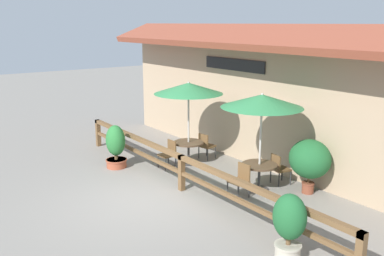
{
  "coord_description": "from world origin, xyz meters",
  "views": [
    {
      "loc": [
        8.58,
        -4.94,
        4.25
      ],
      "look_at": [
        -0.24,
        1.56,
        1.55
      ],
      "focal_mm": 40.0,
      "sensor_mm": 36.0,
      "label": 1
    }
  ],
  "objects_px": {
    "chair_middle_streetside": "(240,179)",
    "potted_plant_corner_fern": "(116,146)",
    "chair_near_streetside": "(169,153)",
    "patio_umbrella_middle": "(262,101)",
    "potted_plant_small_flowering": "(310,160)",
    "patio_umbrella_near": "(188,88)",
    "dining_table_near": "(189,146)",
    "chair_middle_wallside": "(279,168)",
    "chair_near_wallside": "(206,145)",
    "dining_table_middle": "(259,169)",
    "potted_plant_tall_tropical": "(289,224)"
  },
  "relations": [
    {
      "from": "dining_table_near",
      "to": "patio_umbrella_middle",
      "type": "distance_m",
      "value": 3.34
    },
    {
      "from": "chair_near_streetside",
      "to": "potted_plant_corner_fern",
      "type": "bearing_deg",
      "value": -131.14
    },
    {
      "from": "chair_middle_streetside",
      "to": "potted_plant_tall_tropical",
      "type": "xyz_separation_m",
      "value": [
        2.73,
        -1.34,
        0.27
      ]
    },
    {
      "from": "chair_middle_wallside",
      "to": "chair_near_wallside",
      "type": "bearing_deg",
      "value": 15.64
    },
    {
      "from": "chair_near_streetside",
      "to": "patio_umbrella_middle",
      "type": "bearing_deg",
      "value": 16.48
    },
    {
      "from": "dining_table_middle",
      "to": "chair_middle_streetside",
      "type": "distance_m",
      "value": 0.72
    },
    {
      "from": "patio_umbrella_near",
      "to": "potted_plant_corner_fern",
      "type": "xyz_separation_m",
      "value": [
        -1.03,
        -1.95,
        -1.69
      ]
    },
    {
      "from": "chair_middle_streetside",
      "to": "patio_umbrella_middle",
      "type": "bearing_deg",
      "value": 91.18
    },
    {
      "from": "chair_middle_wallside",
      "to": "dining_table_middle",
      "type": "bearing_deg",
      "value": 98.25
    },
    {
      "from": "chair_near_streetside",
      "to": "chair_middle_wallside",
      "type": "relative_size",
      "value": 1.0
    },
    {
      "from": "patio_umbrella_near",
      "to": "chair_middle_streetside",
      "type": "distance_m",
      "value": 3.46
    },
    {
      "from": "chair_middle_streetside",
      "to": "potted_plant_corner_fern",
      "type": "height_order",
      "value": "potted_plant_corner_fern"
    },
    {
      "from": "patio_umbrella_middle",
      "to": "potted_plant_small_flowering",
      "type": "bearing_deg",
      "value": 43.38
    },
    {
      "from": "patio_umbrella_near",
      "to": "patio_umbrella_middle",
      "type": "xyz_separation_m",
      "value": [
        2.81,
        0.23,
        0.0
      ]
    },
    {
      "from": "potted_plant_small_flowering",
      "to": "dining_table_near",
      "type": "bearing_deg",
      "value": -163.68
    },
    {
      "from": "potted_plant_corner_fern",
      "to": "patio_umbrella_middle",
      "type": "bearing_deg",
      "value": 29.62
    },
    {
      "from": "chair_middle_wallside",
      "to": "potted_plant_corner_fern",
      "type": "xyz_separation_m",
      "value": [
        -3.87,
        -2.89,
        0.2
      ]
    },
    {
      "from": "chair_middle_wallside",
      "to": "potted_plant_corner_fern",
      "type": "height_order",
      "value": "potted_plant_corner_fern"
    },
    {
      "from": "potted_plant_tall_tropical",
      "to": "potted_plant_small_flowering",
      "type": "bearing_deg",
      "value": 122.83
    },
    {
      "from": "dining_table_middle",
      "to": "patio_umbrella_near",
      "type": "bearing_deg",
      "value": -175.29
    },
    {
      "from": "patio_umbrella_middle",
      "to": "potted_plant_small_flowering",
      "type": "xyz_separation_m",
      "value": [
        0.91,
        0.86,
        -1.46
      ]
    },
    {
      "from": "patio_umbrella_middle",
      "to": "dining_table_middle",
      "type": "height_order",
      "value": "patio_umbrella_middle"
    },
    {
      "from": "patio_umbrella_near",
      "to": "chair_middle_streetside",
      "type": "relative_size",
      "value": 3.04
    },
    {
      "from": "patio_umbrella_near",
      "to": "chair_near_wallside",
      "type": "relative_size",
      "value": 3.04
    },
    {
      "from": "patio_umbrella_near",
      "to": "patio_umbrella_middle",
      "type": "height_order",
      "value": "same"
    },
    {
      "from": "chair_middle_wallside",
      "to": "potted_plant_corner_fern",
      "type": "distance_m",
      "value": 4.84
    },
    {
      "from": "dining_table_near",
      "to": "chair_near_streetside",
      "type": "bearing_deg",
      "value": -92.18
    },
    {
      "from": "dining_table_near",
      "to": "chair_near_wallside",
      "type": "bearing_deg",
      "value": 94.33
    },
    {
      "from": "dining_table_near",
      "to": "dining_table_middle",
      "type": "bearing_deg",
      "value": 4.71
    },
    {
      "from": "patio_umbrella_near",
      "to": "dining_table_near",
      "type": "relative_size",
      "value": 2.77
    },
    {
      "from": "patio_umbrella_middle",
      "to": "dining_table_middle",
      "type": "xyz_separation_m",
      "value": [
        0.0,
        0.0,
        -1.79
      ]
    },
    {
      "from": "chair_near_streetside",
      "to": "potted_plant_corner_fern",
      "type": "height_order",
      "value": "potted_plant_corner_fern"
    },
    {
      "from": "patio_umbrella_middle",
      "to": "chair_middle_streetside",
      "type": "height_order",
      "value": "patio_umbrella_middle"
    },
    {
      "from": "chair_near_wallside",
      "to": "chair_middle_streetside",
      "type": "xyz_separation_m",
      "value": [
        2.91,
        -1.2,
        0.0
      ]
    },
    {
      "from": "patio_umbrella_middle",
      "to": "chair_middle_wallside",
      "type": "height_order",
      "value": "patio_umbrella_middle"
    },
    {
      "from": "potted_plant_tall_tropical",
      "to": "patio_umbrella_near",
      "type": "bearing_deg",
      "value": 162.0
    },
    {
      "from": "chair_near_streetside",
      "to": "dining_table_middle",
      "type": "relative_size",
      "value": 0.91
    },
    {
      "from": "patio_umbrella_near",
      "to": "dining_table_middle",
      "type": "bearing_deg",
      "value": 4.71
    },
    {
      "from": "dining_table_near",
      "to": "potted_plant_small_flowering",
      "type": "distance_m",
      "value": 3.88
    },
    {
      "from": "patio_umbrella_near",
      "to": "chair_near_streetside",
      "type": "bearing_deg",
      "value": -92.18
    },
    {
      "from": "potted_plant_small_flowering",
      "to": "potted_plant_corner_fern",
      "type": "bearing_deg",
      "value": -147.36
    },
    {
      "from": "dining_table_middle",
      "to": "potted_plant_small_flowering",
      "type": "xyz_separation_m",
      "value": [
        0.91,
        0.86,
        0.33
      ]
    },
    {
      "from": "patio_umbrella_middle",
      "to": "chair_middle_wallside",
      "type": "bearing_deg",
      "value": 86.96
    },
    {
      "from": "patio_umbrella_near",
      "to": "potted_plant_small_flowering",
      "type": "xyz_separation_m",
      "value": [
        3.71,
        1.09,
        -1.46
      ]
    },
    {
      "from": "chair_middle_wallside",
      "to": "chair_middle_streetside",
      "type": "bearing_deg",
      "value": 101.85
    },
    {
      "from": "dining_table_near",
      "to": "chair_middle_wallside",
      "type": "distance_m",
      "value": 3.0
    },
    {
      "from": "dining_table_middle",
      "to": "chair_middle_wallside",
      "type": "height_order",
      "value": "chair_middle_wallside"
    },
    {
      "from": "patio_umbrella_near",
      "to": "chair_near_wallside",
      "type": "bearing_deg",
      "value": 94.33
    },
    {
      "from": "patio_umbrella_middle",
      "to": "chair_middle_streetside",
      "type": "relative_size",
      "value": 3.04
    },
    {
      "from": "dining_table_near",
      "to": "potted_plant_tall_tropical",
      "type": "bearing_deg",
      "value": -18.0
    }
  ]
}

